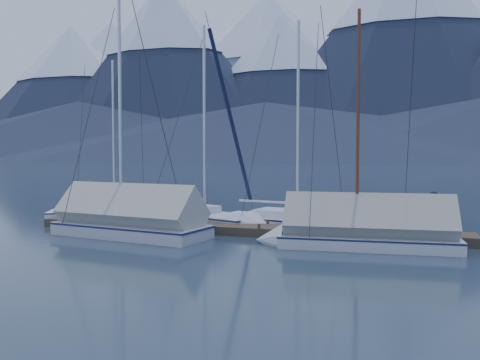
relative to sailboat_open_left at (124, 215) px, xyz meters
name	(u,v)px	position (x,y,z in m)	size (l,w,h in m)	color
ground	(224,241)	(7.12, -4.97, -0.15)	(1000.00, 1000.00, 0.00)	#172533
mountain_range	(396,77)	(11.24, 365.48, 58.50)	(877.00, 584.00, 150.50)	#475675
dock	(240,231)	(7.12, -2.97, -0.04)	(18.00, 1.50, 0.54)	#382D23
mooring_posts	(228,224)	(6.62, -2.97, 0.20)	(15.12, 1.52, 0.35)	#382D23
sailboat_open_left	(124,215)	(0.00, 0.00, 0.00)	(6.78, 4.45, 8.74)	white
sailboat_open_mid	(213,221)	(5.18, -0.93, 0.02)	(7.86, 4.91, 10.08)	silver
sailboat_open_right	(309,226)	(9.64, -1.11, 0.02)	(7.75, 3.77, 9.88)	silver
sailboat_covered_near	(352,234)	(11.79, -4.67, 0.30)	(7.19, 3.04, 9.17)	silver
sailboat_covered_far	(119,222)	(2.60, -4.89, 0.36)	(7.81, 3.63, 10.56)	#B8BBC5
person	(435,213)	(14.62, -2.95, 0.96)	(0.56, 0.37, 1.55)	black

